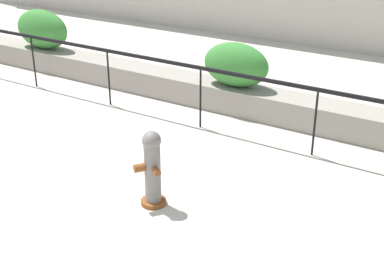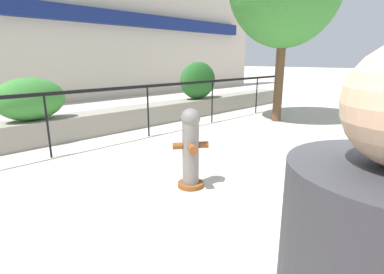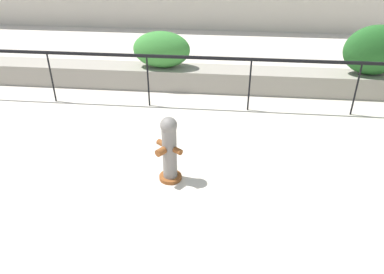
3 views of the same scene
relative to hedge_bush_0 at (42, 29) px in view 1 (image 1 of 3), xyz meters
name	(u,v)px [view 1 (image 1 of 3)]	position (x,y,z in m)	size (l,w,h in m)	color
planter_wall_low	(230,97)	(5.14, 0.00, -0.71)	(18.00, 0.70, 0.50)	gray
fence_railing_segment	(201,74)	(5.14, -1.10, 0.05)	(15.00, 0.05, 1.15)	black
hedge_bush_0	(42,29)	(0.00, 0.00, 0.00)	(1.53, 0.67, 0.93)	#387F33
hedge_bush_1	(236,65)	(5.25, 0.00, -0.04)	(1.34, 0.70, 0.85)	#387F33
fire_hydrant	(152,168)	(6.02, -3.73, -0.41)	(0.49, 0.49, 1.08)	brown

